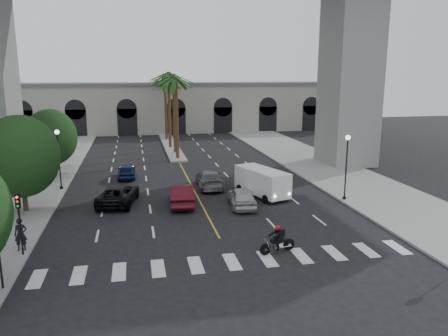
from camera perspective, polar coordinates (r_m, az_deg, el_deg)
ground at (r=25.66m, az=0.31°, el=-10.79°), size 140.00×140.00×0.00m
sidewalk_left at (r=40.66m, az=-25.67°, el=-3.18°), size 8.00×100.00×0.15m
sidewalk_right at (r=44.13m, az=15.51°, el=-1.26°), size 8.00×100.00×0.15m
median at (r=62.10m, az=-6.99°, el=2.95°), size 2.00×24.00×0.20m
pier_building at (r=78.46m, az=-8.12°, el=7.92°), size 71.00×10.50×8.50m
palm_a at (r=51.34m, az=-6.30°, el=11.13°), size 3.20×3.20×10.30m
palm_b at (r=55.33m, az=-6.60°, el=11.48°), size 3.20×3.20×10.60m
palm_c at (r=59.30m, az=-7.24°, el=11.07°), size 3.20×3.20×10.10m
palm_d at (r=63.30m, az=-7.23°, el=11.80°), size 3.20×3.20×10.90m
palm_e at (r=67.27m, az=-7.72°, el=11.42°), size 3.20×3.20×10.40m
palm_f at (r=71.28m, az=-7.71°, el=11.69°), size 3.20×3.20×10.70m
street_tree_mid at (r=34.57m, az=-25.02°, el=1.38°), size 5.44×5.44×7.21m
street_tree_far at (r=46.23m, az=-21.68°, el=3.75°), size 5.04×5.04×6.68m
lamp_post_left_far at (r=40.22m, az=-20.78°, el=1.68°), size 0.40×0.40×5.35m
lamp_post_right at (r=35.77m, az=15.71°, el=0.79°), size 0.40×0.40×5.35m
traffic_signal_far at (r=26.51m, az=-25.20°, el=-5.47°), size 0.25×0.18×3.65m
motorcycle_rider at (r=25.41m, az=7.13°, el=-9.31°), size 2.25×0.80×1.66m
car_a at (r=33.54m, az=2.34°, el=-3.80°), size 2.23×4.71×1.55m
car_b at (r=34.08m, az=-5.54°, el=-3.48°), size 2.20×5.23×1.68m
car_c at (r=35.25m, az=-13.64°, el=-3.35°), size 3.57×5.94×1.54m
car_d at (r=39.15m, az=-1.91°, el=-1.41°), size 2.54×5.62×1.60m
car_e at (r=43.68m, az=-12.61°, el=-0.39°), size 1.71×4.18×1.42m
cargo_van at (r=36.33m, az=5.02°, el=-1.75°), size 3.65×5.76×2.30m
pedestrian_a at (r=27.61m, az=-25.02°, el=-7.87°), size 0.74×0.53×1.89m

